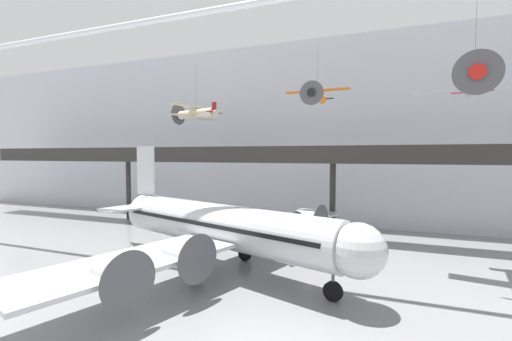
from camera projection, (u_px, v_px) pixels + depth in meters
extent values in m
cube|color=silver|center=(341.00, 132.00, 46.94)|extent=(140.00, 3.00, 25.35)
cube|color=#2D2B28|center=(332.00, 159.00, 39.27)|extent=(110.00, 3.20, 0.90)
cube|color=#2D2B28|center=(330.00, 150.00, 37.79)|extent=(110.00, 0.12, 1.10)
cylinder|color=#2D2B28|center=(129.00, 190.00, 51.30)|extent=(0.70, 0.70, 8.63)
cylinder|color=#2D2B28|center=(333.00, 200.00, 40.39)|extent=(0.70, 0.70, 8.63)
cylinder|color=silver|center=(220.00, 225.00, 28.80)|extent=(22.35, 10.22, 3.58)
sphere|color=silver|center=(358.00, 251.00, 21.22)|extent=(3.51, 3.51, 3.51)
cone|color=silver|center=(138.00, 208.00, 36.48)|extent=(5.44, 4.56, 3.30)
cube|color=black|center=(220.00, 221.00, 28.79)|extent=(20.89, 9.81, 0.32)
cube|color=silver|center=(287.00, 220.00, 35.29)|extent=(9.30, 15.18, 0.28)
cube|color=silver|center=(128.00, 263.00, 21.41)|extent=(9.30, 15.18, 0.28)
cylinder|color=silver|center=(282.00, 227.00, 31.87)|extent=(3.00, 2.43, 1.72)
cylinder|color=#4C4C51|center=(295.00, 229.00, 30.98)|extent=(1.05, 3.13, 3.27)
cylinder|color=silver|center=(308.00, 219.00, 35.64)|extent=(3.00, 2.43, 1.72)
cylinder|color=#4C4C51|center=(321.00, 221.00, 34.75)|extent=(1.05, 3.13, 3.27)
cylinder|color=silver|center=(184.00, 255.00, 22.87)|extent=(3.00, 2.43, 1.72)
cylinder|color=#4C4C51|center=(198.00, 259.00, 21.98)|extent=(1.05, 3.13, 3.27)
cylinder|color=silver|center=(115.00, 275.00, 19.10)|extent=(3.00, 2.43, 1.72)
cylinder|color=#4C4C51|center=(129.00, 281.00, 18.21)|extent=(1.05, 3.13, 3.27)
cube|color=silver|center=(146.00, 171.00, 35.40)|extent=(2.78, 1.06, 5.02)
cube|color=silver|center=(148.00, 205.00, 35.34)|extent=(5.56, 9.74, 0.20)
cylinder|color=#4C4C51|center=(333.00, 282.00, 22.40)|extent=(0.20, 0.20, 1.21)
cylinder|color=black|center=(333.00, 291.00, 22.43)|extent=(1.35, 0.76, 1.30)
cylinder|color=#4C4C51|center=(245.00, 247.00, 30.98)|extent=(0.20, 0.20, 1.21)
cylinder|color=black|center=(245.00, 253.00, 31.01)|extent=(1.35, 0.76, 1.30)
cylinder|color=#4C4C51|center=(196.00, 262.00, 26.52)|extent=(0.20, 0.20, 1.21)
cylinder|color=black|center=(197.00, 270.00, 26.55)|extent=(1.35, 0.76, 1.30)
cylinder|color=silver|center=(474.00, 85.00, 27.15)|extent=(2.11, 6.19, 1.81)
cone|color=red|center=(477.00, 73.00, 24.41)|extent=(1.25, 1.14, 1.12)
cylinder|color=#4C4C51|center=(478.00, 72.00, 24.22)|extent=(3.20, 0.51, 3.22)
cone|color=silver|center=(472.00, 94.00, 29.70)|extent=(1.29, 1.83, 1.20)
cube|color=silver|center=(475.00, 89.00, 26.85)|extent=(9.16, 2.76, 0.10)
cube|color=red|center=(472.00, 83.00, 29.97)|extent=(0.17, 0.73, 1.49)
cube|color=red|center=(472.00, 92.00, 30.01)|extent=(3.30, 1.19, 0.06)
cylinder|color=slate|center=(476.00, 40.00, 26.99)|extent=(0.04, 0.04, 5.86)
cylinder|color=beige|center=(196.00, 114.00, 44.50)|extent=(5.39, 1.73, 1.27)
cone|color=maroon|center=(180.00, 114.00, 45.80)|extent=(0.99, 1.08, 0.98)
cylinder|color=#4C4C51|center=(179.00, 114.00, 45.89)|extent=(0.39, 2.82, 2.83)
cone|color=beige|center=(212.00, 113.00, 43.29)|extent=(1.54, 1.10, 0.97)
cube|color=beige|center=(194.00, 107.00, 44.61)|extent=(2.25, 8.05, 0.10)
cube|color=beige|center=(194.00, 117.00, 44.67)|extent=(2.25, 8.05, 0.10)
cube|color=maroon|center=(214.00, 107.00, 43.10)|extent=(0.64, 0.14, 1.31)
cube|color=maroon|center=(214.00, 112.00, 43.13)|extent=(0.98, 2.89, 0.06)
cylinder|color=slate|center=(196.00, 86.00, 44.33)|extent=(0.04, 0.04, 6.12)
cylinder|color=orange|center=(318.00, 95.00, 36.85)|extent=(1.16, 4.65, 1.19)
cone|color=black|center=(312.00, 93.00, 34.67)|extent=(0.89, 0.80, 0.85)
cylinder|color=#4C4C51|center=(312.00, 93.00, 34.52)|extent=(2.46, 0.15, 2.46)
cone|color=orange|center=(322.00, 97.00, 38.88)|extent=(0.86, 1.30, 0.87)
cube|color=orange|center=(317.00, 91.00, 36.58)|extent=(6.95, 1.43, 0.10)
cube|color=black|center=(323.00, 94.00, 39.12)|extent=(0.09, 0.56, 1.14)
cube|color=black|center=(323.00, 99.00, 39.14)|extent=(2.48, 0.67, 0.06)
cylinder|color=slate|center=(318.00, 67.00, 36.71)|extent=(0.04, 0.04, 5.19)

